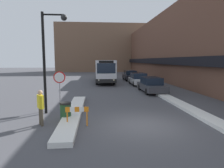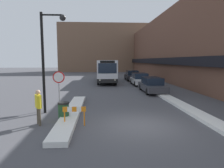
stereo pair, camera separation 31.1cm
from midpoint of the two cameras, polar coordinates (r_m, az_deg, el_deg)
ground_plane at (r=9.99m, az=8.14°, el=-11.62°), size 160.00×160.00×0.00m
building_row_right at (r=35.43m, az=15.48°, el=9.68°), size 5.50×60.00×10.21m
building_backdrop_far at (r=58.28m, az=-2.70°, el=10.13°), size 26.00×8.00×13.14m
snow_bank_left at (r=11.99m, az=-11.63°, el=-8.00°), size 0.90×9.11×0.22m
snow_bank_right at (r=13.78m, az=20.20°, el=-6.41°), size 0.90×10.61×0.19m
city_bus at (r=29.19m, az=-2.54°, el=3.96°), size 2.55×10.94×3.15m
parked_car_front at (r=20.05m, az=10.76°, el=-0.23°), size 1.89×4.83×1.48m
parked_car_middle at (r=25.84m, az=7.21°, el=1.43°), size 1.94×4.75×1.52m
parked_car_back at (r=31.80m, az=4.93°, el=2.48°), size 1.93×4.77×1.54m
stop_sign at (r=13.34m, az=-15.40°, el=0.65°), size 0.76×0.08×2.44m
street_lamp at (r=12.27m, az=-18.25°, el=8.93°), size 1.46×0.36×5.87m
pedestrian at (r=10.27m, az=-20.55°, el=-5.46°), size 0.41×0.51×1.73m
trash_bin at (r=10.91m, az=-13.93°, el=-7.53°), size 0.59×0.59×0.95m
construction_barricade at (r=9.77m, az=-10.87°, el=-8.00°), size 1.10×0.06×0.94m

